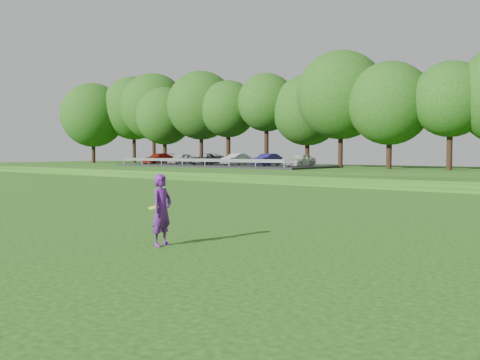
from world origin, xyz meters
The scene contains 6 objects.
ground centered at (0.00, 0.00, 0.00)m, with size 140.00×140.00×0.00m, color #11440D.
berm centered at (0.00, 34.00, 0.30)m, with size 130.00×30.00×0.60m, color #11440D.
walking_path centered at (0.00, 20.00, 0.02)m, with size 130.00×1.60×0.04m, color gray.
treeline centered at (0.00, 38.00, 8.10)m, with size 104.00×7.00×15.00m, color #15440F, non-canonical shape.
parking_lot centered at (-24.42, 32.82, 1.06)m, with size 24.00×9.00×1.38m.
woman centered at (4.45, -1.23, 0.82)m, with size 0.50×0.66×1.63m.
Camera 1 is at (13.47, -9.39, 2.13)m, focal length 40.00 mm.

